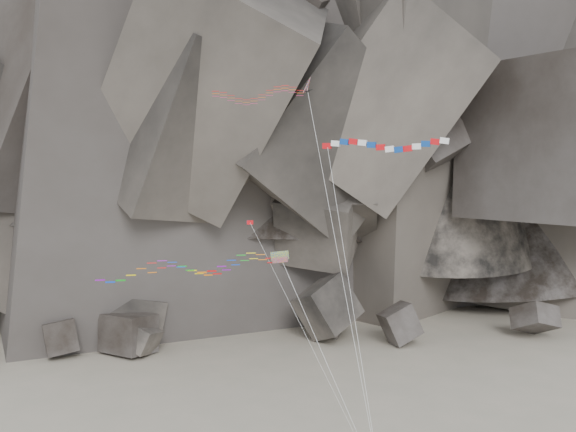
{
  "coord_description": "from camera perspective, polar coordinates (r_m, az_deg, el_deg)",
  "views": [
    {
      "loc": [
        -4.55,
        -48.08,
        24.58
      ],
      "look_at": [
        -0.32,
        6.0,
        19.94
      ],
      "focal_mm": 40.0,
      "sensor_mm": 36.0,
      "label": 1
    }
  ],
  "objects": [
    {
      "name": "parafoil_kite",
      "position": [
        47.69,
        -9.18,
        -4.48
      ],
      "size": [
        20.62,
        5.06,
        16.3
      ],
      "rotation": [
        0.0,
        0.0,
        -0.1
      ],
      "color": "#DBE70C",
      "rests_on": "ground"
    },
    {
      "name": "headland",
      "position": [
        119.44,
        -2.3,
        13.27
      ],
      "size": [
        110.0,
        70.0,
        84.0
      ],
      "primitive_type": null,
      "color": "#5B524A",
      "rests_on": "ground"
    },
    {
      "name": "delta_kite",
      "position": [
        52.7,
        -2.94,
        10.73
      ],
      "size": [
        12.36,
        10.32,
        29.8
      ],
      "rotation": [
        0.0,
        0.0,
        -0.34
      ],
      "color": "red",
      "rests_on": "ground"
    },
    {
      "name": "pennant_kite",
      "position": [
        48.03,
        -0.49,
        -6.5
      ],
      "size": [
        9.3,
        5.96,
        18.48
      ],
      "rotation": [
        0.0,
        0.0,
        0.21
      ],
      "color": "red",
      "rests_on": "ground"
    },
    {
      "name": "boulder_field",
      "position": [
        87.16,
        -9.14,
        -9.86
      ],
      "size": [
        83.25,
        16.75,
        9.65
      ],
      "color": "#47423F",
      "rests_on": "ground"
    },
    {
      "name": "banner_kite",
      "position": [
        52.04,
        8.56,
        6.12
      ],
      "size": [
        9.61,
        10.33,
        24.84
      ],
      "rotation": [
        0.0,
        0.0,
        -0.37
      ],
      "color": "red",
      "rests_on": "ground"
    }
  ]
}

